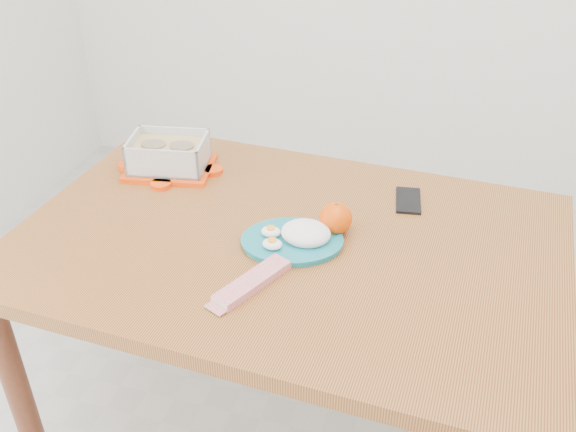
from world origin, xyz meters
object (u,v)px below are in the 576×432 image
(food_container, at_px, (169,155))
(orange_fruit, at_px, (336,219))
(rice_plate, at_px, (297,237))
(smartphone, at_px, (408,200))
(dining_table, at_px, (288,268))

(food_container, xyz_separation_m, orange_fruit, (0.51, -0.17, -0.01))
(food_container, xyz_separation_m, rice_plate, (0.44, -0.24, -0.03))
(orange_fruit, xyz_separation_m, smartphone, (0.15, 0.19, -0.04))
(dining_table, xyz_separation_m, food_container, (-0.41, 0.22, 0.14))
(dining_table, height_order, orange_fruit, orange_fruit)
(food_container, height_order, rice_plate, food_container)
(orange_fruit, distance_m, rice_plate, 0.11)
(food_container, height_order, smartphone, food_container)
(orange_fruit, distance_m, smartphone, 0.25)
(dining_table, bearing_deg, orange_fruit, 29.93)
(food_container, distance_m, rice_plate, 0.50)
(dining_table, bearing_deg, rice_plate, -34.75)
(rice_plate, bearing_deg, orange_fruit, 27.60)
(food_container, bearing_deg, orange_fruit, -28.37)
(dining_table, distance_m, orange_fruit, 0.17)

